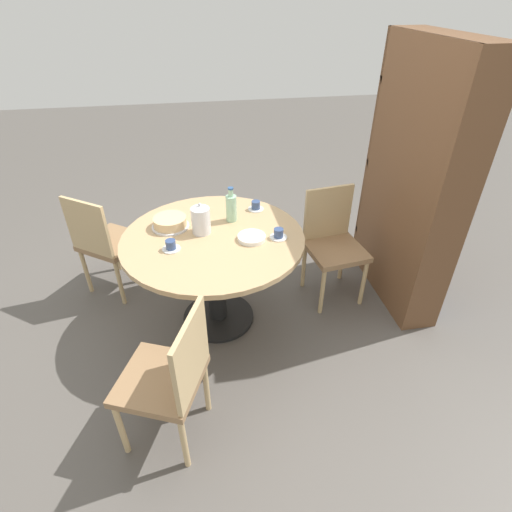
# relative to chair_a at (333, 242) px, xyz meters

# --- Properties ---
(ground_plane) EXTENTS (14.00, 14.00, 0.00)m
(ground_plane) POSITION_rel_chair_a_xyz_m (0.19, -0.96, -0.49)
(ground_plane) COLOR #56514C
(dining_table) EXTENTS (1.26, 1.26, 0.76)m
(dining_table) POSITION_rel_chair_a_xyz_m (0.19, -0.96, 0.11)
(dining_table) COLOR black
(dining_table) RESTS_ON ground_plane
(chair_a) EXTENTS (0.47, 0.47, 0.90)m
(chair_a) POSITION_rel_chair_a_xyz_m (0.00, 0.00, 0.00)
(chair_a) COLOR tan
(chair_a) RESTS_ON ground_plane
(chair_b) EXTENTS (0.59, 0.59, 0.90)m
(chair_b) POSITION_rel_chair_a_xyz_m (-0.32, -1.78, 0.00)
(chair_b) COLOR tan
(chair_b) RESTS_ON ground_plane
(chair_c) EXTENTS (0.55, 0.55, 0.90)m
(chair_c) POSITION_rel_chair_a_xyz_m (1.11, -1.27, 0.00)
(chair_c) COLOR tan
(chair_c) RESTS_ON ground_plane
(bookshelf) EXTENTS (1.05, 0.28, 1.94)m
(bookshelf) POSITION_rel_chair_a_xyz_m (0.05, 0.52, 0.52)
(bookshelf) COLOR brown
(bookshelf) RESTS_ON ground_plane
(coffee_pot) EXTENTS (0.13, 0.13, 0.23)m
(coffee_pot) POSITION_rel_chair_a_xyz_m (0.12, -1.03, 0.37)
(coffee_pot) COLOR silver
(coffee_pot) RESTS_ON dining_table
(water_bottle) EXTENTS (0.08, 0.08, 0.26)m
(water_bottle) POSITION_rel_chair_a_xyz_m (-0.01, -0.80, 0.37)
(water_bottle) COLOR #99C6A3
(water_bottle) RESTS_ON dining_table
(cake_main) EXTENTS (0.26, 0.26, 0.08)m
(cake_main) POSITION_rel_chair_a_xyz_m (0.01, -1.24, 0.31)
(cake_main) COLOR silver
(cake_main) RESTS_ON dining_table
(cup_a) EXTENTS (0.12, 0.12, 0.07)m
(cup_a) POSITION_rel_chair_a_xyz_m (0.29, -0.52, 0.30)
(cup_a) COLOR silver
(cup_a) RESTS_ON dining_table
(cup_b) EXTENTS (0.12, 0.12, 0.07)m
(cup_b) POSITION_rel_chair_a_xyz_m (-0.15, -0.60, 0.30)
(cup_b) COLOR silver
(cup_b) RESTS_ON dining_table
(cup_c) EXTENTS (0.12, 0.12, 0.07)m
(cup_c) POSITION_rel_chair_a_xyz_m (0.31, -1.23, 0.30)
(cup_c) COLOR silver
(cup_c) RESTS_ON dining_table
(plate_stack) EXTENTS (0.19, 0.19, 0.03)m
(plate_stack) POSITION_rel_chair_a_xyz_m (0.28, -0.70, 0.28)
(plate_stack) COLOR white
(plate_stack) RESTS_ON dining_table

